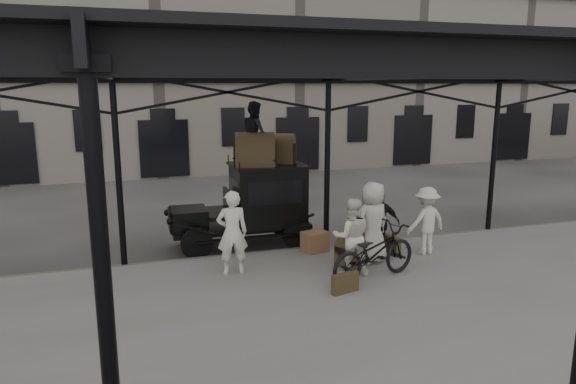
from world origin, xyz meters
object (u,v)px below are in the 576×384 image
porter_official (379,223)px  steamer_trunk_roof_near (255,152)px  porter_left (232,233)px  taxi (256,201)px  steamer_trunk_platform (353,251)px  bicycle (374,253)px

porter_official → steamer_trunk_roof_near: (-2.59, 1.93, 1.57)m
porter_left → porter_official: size_ratio=1.13×
taxi → porter_official: taxi is taller
porter_left → steamer_trunk_platform: 2.86m
porter_official → porter_left: bearing=25.7°
bicycle → taxi: bearing=7.8°
taxi → steamer_trunk_roof_near: 1.36m
porter_official → bicycle: size_ratio=0.73×
taxi → bicycle: taxi is taller
porter_official → bicycle: (-0.84, -1.39, -0.23)m
steamer_trunk_roof_near → steamer_trunk_platform: bearing=-40.9°
porter_left → bicycle: porter_left is taller
porter_left → porter_official: 3.62m
porter_left → bicycle: bearing=158.9°
porter_official → steamer_trunk_platform: 1.06m
taxi → bicycle: size_ratio=1.62×
taxi → steamer_trunk_platform: 3.14m
porter_left → steamer_trunk_platform: size_ratio=2.27×
bicycle → steamer_trunk_roof_near: bearing=10.6°
porter_left → steamer_trunk_roof_near: size_ratio=1.89×
porter_left → steamer_trunk_roof_near: bearing=-113.3°
bicycle → steamer_trunk_platform: (-0.00, 1.02, -0.29)m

